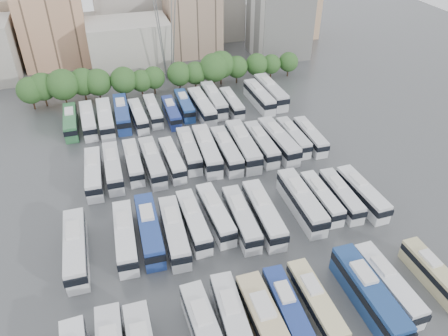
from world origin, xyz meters
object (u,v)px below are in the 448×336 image
object	(u,v)px
bus_r0_s4	(206,334)
bus_r2_s8	(226,150)
bus_r3_s12	(259,97)
bus_r2_s9	(243,145)
bus_r2_s11	(278,140)
bus_r3_s0	(71,122)
bus_r0_s8	(316,303)
bus_r1_s11	(321,197)
bus_r2_s2	(113,167)
bus_r2_s10	(261,143)
bus_r1_s6	(215,214)
bus_r2_s4	(152,162)
bus_r0_s6	(268,329)
bus_r1_s12	(341,195)
bus_r2_s1	(94,173)
bus_r1_s8	(264,214)
bus_r3_s9	(214,100)
bus_r0_s10	(369,294)
bus_r3_s1	(88,120)
bus_r0_s13	(434,274)
bus_r1_s5	(193,221)
bus_r3_s8	(202,106)
bus_r3_s13	(271,92)
bus_r0_s5	(233,323)
bus_r1_s4	(174,231)
bus_r3_s2	(105,118)
electricity_pylon	(164,0)
apartment_tower	(280,6)
bus_r1_s0	(76,248)
bus_r2_s12	(293,137)
bus_r3_s4	(138,116)
bus_r3_s6	(171,112)
bus_r2_s3	(133,162)
bus_r2_s13	(310,136)
bus_r2_s5	(172,159)
bus_r3_s7	(185,105)
bus_r1_s7	(241,218)
bus_r1_s13	(362,193)
bus_r0_s7	(288,311)
bus_r2_s7	(207,150)
bus_r1_s10	(301,201)
bus_r1_s3	(149,229)
bus_r2_s6	(189,150)

from	to	relation	value
bus_r0_s4	bus_r2_s8	size ratio (longest dim) A/B	1.00
bus_r3_s12	bus_r2_s9	bearing A→B (deg)	-120.37
bus_r2_s11	bus_r3_s0	distance (m)	41.12
bus_r0_s8	bus_r1_s11	bearing A→B (deg)	60.58
bus_r2_s2	bus_r2_s10	bearing A→B (deg)	0.04
bus_r1_s6	bus_r2_s4	xyz separation A→B (m)	(-6.65, 16.04, 0.09)
bus_r0_s6	bus_r2_s11	world-z (taller)	bus_r0_s6
bus_r1_s12	bus_r2_s1	bearing A→B (deg)	156.29
bus_r1_s8	bus_r3_s9	world-z (taller)	bus_r3_s9
bus_r0_s10	bus_r3_s1	size ratio (longest dim) A/B	1.11
bus_r0_s13	bus_r3_s1	distance (m)	66.47
bus_r1_s5	bus_r3_s0	world-z (taller)	bus_r1_s5
bus_r3_s8	bus_r1_s12	bearing A→B (deg)	-71.61
bus_r0_s10	bus_r2_s11	xyz separation A→B (m)	(3.30, 35.46, -0.05)
bus_r3_s13	bus_r1_s6	bearing A→B (deg)	-124.07
bus_r0_s5	bus_r3_s9	size ratio (longest dim) A/B	0.96
bus_r1_s4	bus_r2_s11	world-z (taller)	bus_r2_s11
bus_r3_s2	electricity_pylon	bearing A→B (deg)	50.72
apartment_tower	electricity_pylon	size ratio (longest dim) A/B	0.77
bus_r0_s13	bus_r1_s11	bearing A→B (deg)	108.64
bus_r1_s4	bus_r3_s13	world-z (taller)	bus_r3_s13
bus_r0_s10	bus_r2_s1	distance (m)	45.84
bus_r1_s0	bus_r2_s2	world-z (taller)	bus_r1_s0
bus_r0_s6	bus_r2_s12	size ratio (longest dim) A/B	1.21
bus_r2_s12	bus_r3_s4	distance (m)	31.57
bus_r3_s1	bus_r3_s6	distance (m)	16.62
bus_r2_s12	bus_r2_s10	bearing A→B (deg)	-174.26
bus_r2_s3	bus_r2_s13	xyz separation A→B (m)	(32.95, -0.93, -0.02)
bus_r2_s5	bus_r3_s7	distance (m)	20.78
bus_r1_s5	bus_r2_s13	world-z (taller)	bus_r1_s5
bus_r0_s5	bus_r3_s7	size ratio (longest dim) A/B	1.11
bus_r0_s5	bus_r3_s9	distance (m)	55.83
bus_r2_s8	bus_r3_s12	world-z (taller)	bus_r3_s12
bus_r1_s11	bus_r2_s10	distance (m)	17.47
bus_r1_s5	bus_r3_s6	bearing A→B (deg)	82.76
bus_r1_s11	bus_r3_s7	bearing A→B (deg)	109.78
bus_r1_s7	bus_r1_s13	world-z (taller)	bus_r1_s7
bus_r0_s7	bus_r1_s4	bearing A→B (deg)	122.75
bus_r3_s12	bus_r2_s7	bearing A→B (deg)	-134.65
bus_r1_s7	bus_r1_s10	distance (m)	9.88
bus_r0_s8	bus_r1_s3	size ratio (longest dim) A/B	0.90
bus_r0_s8	bus_r2_s8	distance (m)	34.38
bus_r2_s11	bus_r2_s2	bearing A→B (deg)	176.51
bus_r0_s4	bus_r1_s11	size ratio (longest dim) A/B	1.15
bus_r1_s0	bus_r1_s8	size ratio (longest dim) A/B	1.01
bus_r2_s4	bus_r2_s6	size ratio (longest dim) A/B	1.03
bus_r0_s10	bus_r2_s10	size ratio (longest dim) A/B	1.10
bus_r2_s11	bus_r3_s0	size ratio (longest dim) A/B	1.14
bus_r1_s5	bus_r2_s8	world-z (taller)	bus_r2_s8
bus_r2_s10	bus_r2_s11	world-z (taller)	bus_r2_s11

